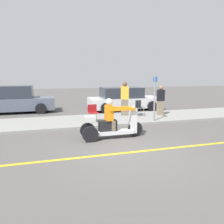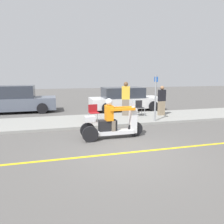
% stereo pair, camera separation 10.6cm
% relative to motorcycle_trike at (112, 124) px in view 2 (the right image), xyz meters
% --- Properties ---
extents(ground_plane, '(60.00, 60.00, 0.00)m').
position_rel_motorcycle_trike_xyz_m(ground_plane, '(0.07, -1.62, -0.54)').
color(ground_plane, '#565451').
extents(lane_stripe, '(24.00, 0.12, 0.01)m').
position_rel_motorcycle_trike_xyz_m(lane_stripe, '(-0.00, -1.62, -0.54)').
color(lane_stripe, gold).
rests_on(lane_stripe, ground).
extents(sidewalk_strip, '(28.00, 2.80, 0.12)m').
position_rel_motorcycle_trike_xyz_m(sidewalk_strip, '(0.07, 2.98, -0.48)').
color(sidewalk_strip, gray).
rests_on(sidewalk_strip, ground).
extents(motorcycle_trike, '(2.37, 0.65, 1.50)m').
position_rel_motorcycle_trike_xyz_m(motorcycle_trike, '(0.00, 0.00, 0.00)').
color(motorcycle_trike, black).
rests_on(motorcycle_trike, ground).
extents(spectator_end_of_line, '(0.50, 0.39, 1.83)m').
position_rel_motorcycle_trike_xyz_m(spectator_end_of_line, '(1.75, 3.59, 0.46)').
color(spectator_end_of_line, '#726656').
rests_on(spectator_end_of_line, sidewalk_strip).
extents(spectator_by_tree, '(0.39, 0.24, 1.61)m').
position_rel_motorcycle_trike_xyz_m(spectator_by_tree, '(3.67, 3.13, 0.35)').
color(spectator_by_tree, gray).
rests_on(spectator_by_tree, sidewalk_strip).
extents(folding_chair_set_back, '(0.50, 0.50, 0.82)m').
position_rel_motorcycle_trike_xyz_m(folding_chair_set_back, '(-0.25, 2.42, 0.08)').
color(folding_chair_set_back, '#A5A8AD').
rests_on(folding_chair_set_back, sidewalk_strip).
extents(folding_chair_curbside, '(0.49, 0.49, 0.82)m').
position_rel_motorcycle_trike_xyz_m(folding_chair_curbside, '(2.42, 3.32, 0.08)').
color(folding_chair_curbside, '#A5A8AD').
rests_on(folding_chair_curbside, sidewalk_strip).
extents(parked_car_lot_right, '(4.74, 2.05, 1.49)m').
position_rel_motorcycle_trike_xyz_m(parked_car_lot_right, '(2.53, 6.02, 0.16)').
color(parked_car_lot_right, silver).
rests_on(parked_car_lot_right, ground).
extents(parked_car_lot_left, '(4.65, 1.98, 1.66)m').
position_rel_motorcycle_trike_xyz_m(parked_car_lot_left, '(-4.31, 6.87, 0.23)').
color(parked_car_lot_left, slate).
rests_on(parked_car_lot_left, ground).
extents(street_sign, '(0.08, 0.36, 2.20)m').
position_rel_motorcycle_trike_xyz_m(street_sign, '(2.65, 1.83, 0.77)').
color(street_sign, gray).
rests_on(street_sign, sidewalk_strip).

